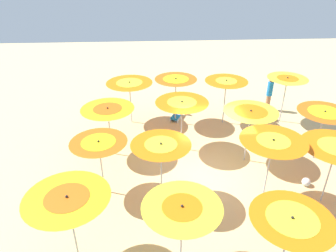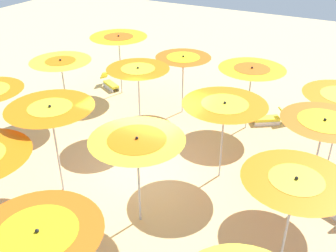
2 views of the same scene
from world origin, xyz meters
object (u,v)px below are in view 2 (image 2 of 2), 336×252
(beach_umbrella_9, at_px, (51,115))
(lounger_0, at_px, (269,118))
(beach_umbrella_15, at_px, (119,41))
(lounger_1, at_px, (329,204))
(beach_umbrella_7, at_px, (251,74))
(beach_umbrella_2, at_px, (323,128))
(beach_umbrella_10, at_px, (138,74))
(beach_umbrella_14, at_px, (61,65))
(beach_ball, at_px, (30,240))
(beach_umbrella_5, at_px, (137,145))
(beach_umbrella_1, at_px, (295,187))
(beach_umbrella_4, at_px, (39,241))
(lounger_3, at_px, (110,83))
(beach_umbrella_6, at_px, (224,110))
(beach_umbrella_11, at_px, (183,62))

(beach_umbrella_9, xyz_separation_m, lounger_0, (6.21, -3.86, -2.05))
(beach_umbrella_15, height_order, lounger_1, beach_umbrella_15)
(beach_umbrella_7, bearing_deg, beach_umbrella_2, -138.44)
(beach_umbrella_10, distance_m, beach_umbrella_15, 3.39)
(beach_umbrella_7, bearing_deg, beach_umbrella_14, 112.93)
(lounger_0, distance_m, beach_ball, 8.67)
(beach_umbrella_5, bearing_deg, beach_umbrella_15, 37.27)
(beach_umbrella_1, xyz_separation_m, beach_umbrella_4, (-3.16, 3.31, -0.10))
(beach_ball, bearing_deg, beach_umbrella_9, 20.43)
(lounger_3, bearing_deg, lounger_0, 28.47)
(beach_umbrella_4, distance_m, lounger_0, 9.45)
(beach_ball, bearing_deg, lounger_1, -52.87)
(beach_umbrella_1, bearing_deg, beach_umbrella_9, 91.99)
(beach_umbrella_4, height_order, beach_ball, beach_umbrella_4)
(beach_umbrella_5, distance_m, beach_umbrella_10, 4.15)
(beach_umbrella_4, height_order, lounger_0, beach_umbrella_4)
(beach_umbrella_1, xyz_separation_m, beach_umbrella_6, (2.34, 2.28, -0.00))
(beach_umbrella_5, height_order, beach_ball, beach_umbrella_5)
(beach_umbrella_5, height_order, beach_umbrella_7, beach_umbrella_5)
(beach_umbrella_11, relative_size, beach_ball, 6.94)
(beach_umbrella_7, bearing_deg, beach_umbrella_10, 123.97)
(beach_umbrella_2, relative_size, beach_ball, 7.69)
(beach_umbrella_4, bearing_deg, beach_umbrella_2, -31.63)
(beach_umbrella_4, relative_size, beach_umbrella_9, 0.88)
(beach_umbrella_15, xyz_separation_m, beach_ball, (-7.81, -2.80, -2.01))
(beach_umbrella_1, height_order, beach_umbrella_11, beach_umbrella_1)
(beach_umbrella_2, height_order, beach_umbrella_15, beach_umbrella_2)
(beach_umbrella_1, distance_m, lounger_3, 10.57)
(lounger_1, bearing_deg, beach_umbrella_10, 13.30)
(beach_umbrella_4, relative_size, beach_umbrella_6, 0.96)
(beach_umbrella_9, distance_m, lounger_0, 7.59)
(beach_umbrella_4, xyz_separation_m, beach_umbrella_10, (6.48, 2.17, 0.15))
(beach_umbrella_4, xyz_separation_m, beach_umbrella_7, (8.50, -0.82, -0.02))
(beach_umbrella_5, height_order, beach_umbrella_15, beach_umbrella_15)
(beach_umbrella_1, relative_size, beach_umbrella_14, 1.02)
(beach_umbrella_10, relative_size, lounger_3, 1.99)
(beach_umbrella_5, distance_m, beach_ball, 3.21)
(beach_umbrella_1, xyz_separation_m, beach_umbrella_14, (2.91, 8.21, -0.02))
(beach_umbrella_6, xyz_separation_m, beach_umbrella_9, (-2.54, 3.46, 0.18))
(beach_umbrella_5, relative_size, beach_umbrella_10, 0.99)
(beach_umbrella_4, height_order, beach_umbrella_6, beach_umbrella_6)
(beach_umbrella_11, bearing_deg, beach_umbrella_10, 165.11)
(beach_umbrella_2, xyz_separation_m, beach_umbrella_4, (-5.56, 3.42, -0.19))
(beach_umbrella_9, relative_size, lounger_0, 1.97)
(beach_umbrella_4, xyz_separation_m, beach_umbrella_15, (8.91, 4.54, 0.20))
(beach_umbrella_14, xyz_separation_m, beach_umbrella_15, (2.84, -0.37, 0.12))
(beach_umbrella_5, xyz_separation_m, beach_ball, (-1.85, 1.73, -1.97))
(beach_umbrella_14, height_order, beach_umbrella_15, beach_umbrella_15)
(beach_umbrella_6, xyz_separation_m, beach_umbrella_15, (3.41, 5.57, 0.10))
(beach_umbrella_4, bearing_deg, beach_umbrella_5, 0.01)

